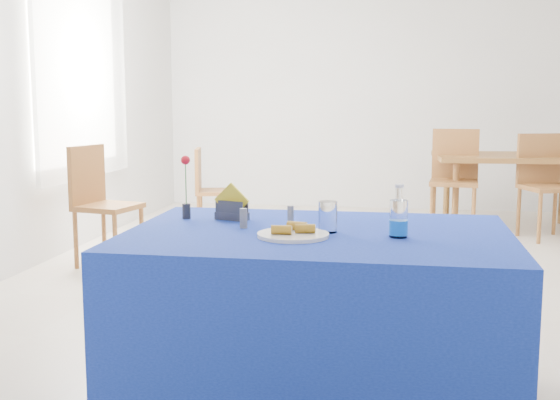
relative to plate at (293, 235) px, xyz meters
The scene contains 18 objects.
floor 2.41m from the plate, 87.77° to the left, with size 7.00×7.00×0.00m, color beige.
room_shell 2.49m from the plate, 87.77° to the left, with size 7.00×7.00×7.00m.
window_pane 3.98m from the plate, 127.65° to the left, with size 0.04×1.50×1.60m, color white.
curtain 3.93m from the plate, 126.83° to the left, with size 0.04×1.75×1.85m, color white.
plate is the anchor object (origin of this frame).
drinking_glass 0.18m from the plate, 43.00° to the left, with size 0.08×0.08×0.13m, color silver.
salt_shaker 0.29m from the plate, 146.72° to the left, with size 0.03×0.03×0.09m, color slate.
pepper_shaker 0.28m from the plate, 100.96° to the left, with size 0.03×0.03×0.09m, color slate.
blue_table 0.42m from the plate, 57.40° to the left, with size 1.60×1.10×0.76m.
water_bottle 0.43m from the plate, ahead, with size 0.08×0.08×0.21m.
napkin_holder 0.49m from the plate, 133.80° to the left, with size 0.16×0.10×0.17m.
rose_vase 0.67m from the plate, 147.79° to the left, with size 0.04×0.04×0.29m.
oak_table 4.87m from the plate, 71.46° to the left, with size 1.58×1.06×0.76m.
chair_bg_left 4.45m from the plate, 77.55° to the left, with size 0.50×0.50×1.02m.
chair_bg_right 4.54m from the plate, 66.99° to the left, with size 0.56×0.56×0.99m.
chair_win_a 3.09m from the plate, 128.42° to the left, with size 0.50×0.50×0.95m.
chair_win_b 4.07m from the plate, 110.34° to the left, with size 0.44×0.44×0.84m.
banana_pieces 0.03m from the plate, 67.24° to the left, with size 0.18×0.14×0.04m.
Camera 1 is at (0.32, -5.03, 1.31)m, focal length 45.00 mm.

